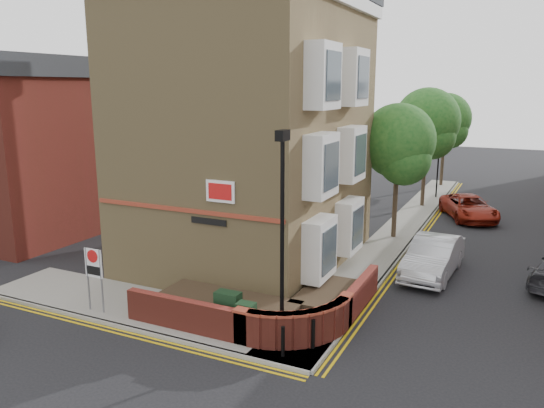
{
  "coord_description": "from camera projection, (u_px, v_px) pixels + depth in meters",
  "views": [
    {
      "loc": [
        7.64,
        -12.09,
        7.59
      ],
      "look_at": [
        -0.06,
        4.0,
        3.62
      ],
      "focal_mm": 35.0,
      "sensor_mm": 36.0,
      "label": 1
    }
  ],
  "objects": [
    {
      "name": "ground",
      "position": [
        215.0,
        351.0,
        15.51
      ],
      "size": [
        120.0,
        120.0,
        0.0
      ],
      "primitive_type": "plane",
      "color": "black",
      "rests_on": "ground"
    },
    {
      "name": "bollard_near",
      "position": [
        283.0,
        342.0,
        14.9
      ],
      "size": [
        0.11,
        0.11,
        0.9
      ],
      "primitive_type": "cylinder",
      "color": "black",
      "rests_on": "pavement_corner"
    },
    {
      "name": "kerb_main_near",
      "position": [
        420.0,
        230.0,
        28.32
      ],
      "size": [
        0.15,
        32.0,
        0.12
      ],
      "primitive_type": "cube",
      "color": "gray",
      "rests_on": "ground"
    },
    {
      "name": "yellow_lines_main",
      "position": [
        425.0,
        232.0,
        28.22
      ],
      "size": [
        0.28,
        32.0,
        0.01
      ],
      "primitive_type": "cube",
      "color": "gold",
      "rests_on": "ground"
    },
    {
      "name": "garden_wall",
      "position": [
        254.0,
        318.0,
        17.71
      ],
      "size": [
        6.8,
        6.0,
        1.2
      ],
      "primitive_type": null,
      "color": "maroon",
      "rests_on": "ground"
    },
    {
      "name": "utility_cabinet_small",
      "position": [
        246.0,
        320.0,
        16.04
      ],
      "size": [
        0.55,
        0.4,
        1.1
      ],
      "primitive_type": "cube",
      "color": "black",
      "rests_on": "pavement_corner"
    },
    {
      "name": "tree_mid",
      "position": [
        427.0,
        126.0,
        32.94
      ],
      "size": [
        4.03,
        4.03,
        7.42
      ],
      "color": "#382B1E",
      "rests_on": "pavement_main"
    },
    {
      "name": "side_building",
      "position": [
        49.0,
        145.0,
        27.89
      ],
      "size": [
        6.4,
        10.4,
        9.0
      ],
      "color": "maroon",
      "rests_on": "ground"
    },
    {
      "name": "bollard_far",
      "position": [
        313.0,
        334.0,
        15.35
      ],
      "size": [
        0.11,
        0.11,
        0.9
      ],
      "primitive_type": "cylinder",
      "color": "black",
      "rests_on": "pavement_corner"
    },
    {
      "name": "corner_building",
      "position": [
        254.0,
        119.0,
        22.4
      ],
      "size": [
        8.95,
        10.4,
        13.6
      ],
      "color": "#947D4F",
      "rests_on": "ground"
    },
    {
      "name": "zone_sign",
      "position": [
        94.0,
        268.0,
        17.7
      ],
      "size": [
        0.72,
        0.07,
        2.2
      ],
      "color": "slate",
      "rests_on": "pavement_corner"
    },
    {
      "name": "traffic_light_assembly",
      "position": [
        438.0,
        159.0,
        35.9
      ],
      "size": [
        0.2,
        0.16,
        4.2
      ],
      "color": "black",
      "rests_on": "pavement_main"
    },
    {
      "name": "red_car_main",
      "position": [
        469.0,
        207.0,
        30.88
      ],
      "size": [
        4.13,
        5.47,
        1.38
      ],
      "primitive_type": "imported",
      "rotation": [
        0.0,
        0.0,
        0.42
      ],
      "color": "maroon",
      "rests_on": "ground"
    },
    {
      "name": "yellow_lines_side",
      "position": [
        116.0,
        331.0,
        16.77
      ],
      "size": [
        13.0,
        0.28,
        0.01
      ],
      "primitive_type": "cube",
      "color": "gold",
      "rests_on": "ground"
    },
    {
      "name": "pavement_corner",
      "position": [
        151.0,
        309.0,
        18.29
      ],
      "size": [
        13.0,
        3.0,
        0.12
      ],
      "primitive_type": "cube",
      "color": "gray",
      "rests_on": "ground"
    },
    {
      "name": "tree_near",
      "position": [
        398.0,
        146.0,
        26.01
      ],
      "size": [
        3.64,
        3.65,
        6.7
      ],
      "color": "#382B1E",
      "rests_on": "pavement_main"
    },
    {
      "name": "pavement_main",
      "position": [
        402.0,
        228.0,
        28.74
      ],
      "size": [
        2.0,
        32.0,
        0.12
      ],
      "primitive_type": "cube",
      "color": "gray",
      "rests_on": "ground"
    },
    {
      "name": "silver_car_near",
      "position": [
        433.0,
        257.0,
        21.6
      ],
      "size": [
        1.99,
        4.88,
        1.57
      ],
      "primitive_type": "imported",
      "rotation": [
        0.0,
        0.0,
        -0.07
      ],
      "color": "silver",
      "rests_on": "ground"
    },
    {
      "name": "lamppost",
      "position": [
        282.0,
        238.0,
        15.17
      ],
      "size": [
        0.25,
        0.5,
        6.3
      ],
      "color": "black",
      "rests_on": "pavement_corner"
    },
    {
      "name": "tree_far",
      "position": [
        445.0,
        122.0,
        40.05
      ],
      "size": [
        3.81,
        3.81,
        7.0
      ],
      "color": "#382B1E",
      "rests_on": "pavement_main"
    },
    {
      "name": "utility_cabinet_large",
      "position": [
        228.0,
        310.0,
        16.63
      ],
      "size": [
        0.8,
        0.45,
        1.2
      ],
      "primitive_type": "cube",
      "color": "black",
      "rests_on": "pavement_corner"
    },
    {
      "name": "kerb_side",
      "position": [
        122.0,
        327.0,
        16.97
      ],
      "size": [
        13.0,
        0.15,
        0.12
      ],
      "primitive_type": "cube",
      "color": "gray",
      "rests_on": "ground"
    }
  ]
}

